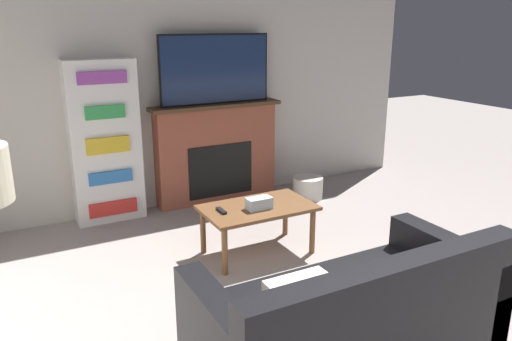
# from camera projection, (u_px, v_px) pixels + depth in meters

# --- Properties ---
(wall_back) EXTENTS (5.83, 0.06, 2.70)m
(wall_back) POSITION_uv_depth(u_px,v_px,m) (187.00, 84.00, 5.48)
(wall_back) COLOR beige
(wall_back) RESTS_ON ground_plane
(fireplace) EXTENTS (1.51, 0.28, 1.13)m
(fireplace) POSITION_uv_depth(u_px,v_px,m) (217.00, 152.00, 5.71)
(fireplace) COLOR brown
(fireplace) RESTS_ON ground_plane
(tv) EXTENTS (1.28, 0.03, 0.75)m
(tv) POSITION_uv_depth(u_px,v_px,m) (215.00, 69.00, 5.42)
(tv) COLOR black
(tv) RESTS_ON fireplace
(couch) EXTENTS (1.81, 0.91, 0.83)m
(couch) POSITION_uv_depth(u_px,v_px,m) (349.00, 323.00, 2.95)
(couch) COLOR black
(couch) RESTS_ON ground_plane
(coffee_table) EXTENTS (0.98, 0.58, 0.45)m
(coffee_table) POSITION_uv_depth(u_px,v_px,m) (258.00, 212.00, 4.40)
(coffee_table) COLOR brown
(coffee_table) RESTS_ON ground_plane
(tissue_box) EXTENTS (0.22, 0.12, 0.10)m
(tissue_box) POSITION_uv_depth(u_px,v_px,m) (259.00, 203.00, 4.31)
(tissue_box) COLOR silver
(tissue_box) RESTS_ON coffee_table
(remote_control) EXTENTS (0.04, 0.15, 0.02)m
(remote_control) POSITION_uv_depth(u_px,v_px,m) (221.00, 211.00, 4.25)
(remote_control) COLOR black
(remote_control) RESTS_ON coffee_table
(bookshelf) EXTENTS (0.69, 0.29, 1.66)m
(bookshelf) POSITION_uv_depth(u_px,v_px,m) (105.00, 142.00, 5.06)
(bookshelf) COLOR white
(bookshelf) RESTS_ON ground_plane
(storage_basket) EXTENTS (0.35, 0.35, 0.26)m
(storage_basket) POSITION_uv_depth(u_px,v_px,m) (308.00, 188.00, 5.87)
(storage_basket) COLOR silver
(storage_basket) RESTS_ON ground_plane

